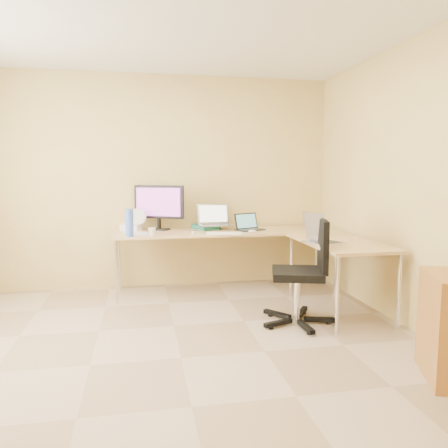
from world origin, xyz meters
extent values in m
plane|color=tan|center=(0.00, 0.00, 0.00)|extent=(4.50, 4.50, 0.00)
plane|color=white|center=(0.00, 0.00, 2.60)|extent=(4.50, 4.50, 0.00)
plane|color=#CEB970|center=(0.00, 2.25, 1.30)|extent=(4.50, 0.00, 4.50)
plane|color=#CEB970|center=(0.00, -2.25, 1.30)|extent=(4.50, 0.00, 4.50)
plane|color=#CEB970|center=(2.10, 0.00, 1.30)|extent=(0.00, 4.50, 4.50)
cube|color=tan|center=(0.72, 1.85, 0.36)|extent=(2.65, 0.70, 0.73)
cube|color=tan|center=(1.70, 0.85, 0.36)|extent=(0.70, 1.30, 0.73)
cube|color=black|center=(-0.06, 2.05, 1.00)|extent=(0.66, 0.48, 0.54)
cube|color=#1F7868|center=(0.51, 2.05, 0.76)|extent=(0.33, 0.38, 0.05)
cube|color=#A5A6AF|center=(0.60, 1.95, 0.91)|extent=(0.40, 0.32, 0.25)
cube|color=black|center=(1.01, 1.82, 0.83)|extent=(0.39, 0.35, 0.20)
cube|color=white|center=(0.64, 1.55, 0.74)|extent=(0.41, 0.22, 0.02)
ellipsoid|color=silver|center=(0.98, 1.61, 0.75)|extent=(0.10, 0.07, 0.03)
imported|color=white|center=(-0.16, 1.62, 0.77)|extent=(0.10, 0.10, 0.08)
cylinder|color=silver|center=(0.33, 1.73, 0.74)|extent=(0.11, 0.11, 0.03)
cylinder|color=blue|center=(-0.40, 1.55, 0.88)|extent=(0.10, 0.10, 0.30)
cube|color=silver|center=(-0.30, 1.74, 0.73)|extent=(0.32, 0.36, 0.01)
cube|color=white|center=(-0.40, 2.05, 0.77)|extent=(0.25, 0.22, 0.08)
cylinder|color=white|center=(-0.31, 2.05, 0.85)|extent=(0.21, 0.21, 0.24)
cylinder|color=black|center=(1.73, 1.55, 0.79)|extent=(0.09, 0.09, 0.12)
cube|color=silver|center=(1.48, 0.75, 0.86)|extent=(0.46, 0.41, 0.25)
cube|color=black|center=(1.15, 0.58, 0.50)|extent=(0.74, 0.74, 1.00)
camera|label=1|loc=(-0.28, -3.22, 1.42)|focal=35.02mm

